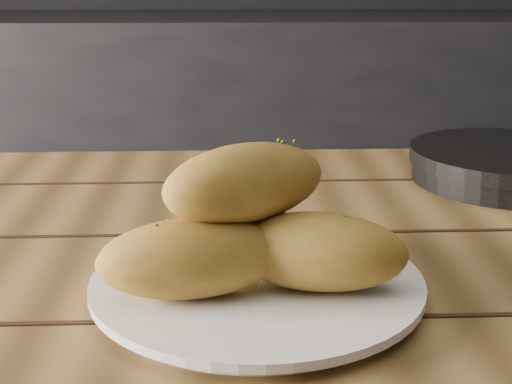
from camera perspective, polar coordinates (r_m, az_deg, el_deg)
name	(u,v)px	position (r m, az deg, el deg)	size (l,w,h in m)	color
counter	(185,166)	(2.19, -5.70, 2.06)	(2.80, 0.60, 0.90)	black
table	(394,356)	(0.75, 10.99, -12.77)	(1.44, 0.96, 0.75)	brown
plate	(257,285)	(0.64, 0.07, -7.48)	(0.29, 0.29, 0.02)	white
bread_rolls	(251,228)	(0.61, -0.42, -2.90)	(0.27, 0.21, 0.12)	#A87D2E
skillet	(512,164)	(1.03, 19.79, 2.10)	(0.40, 0.27, 0.05)	black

